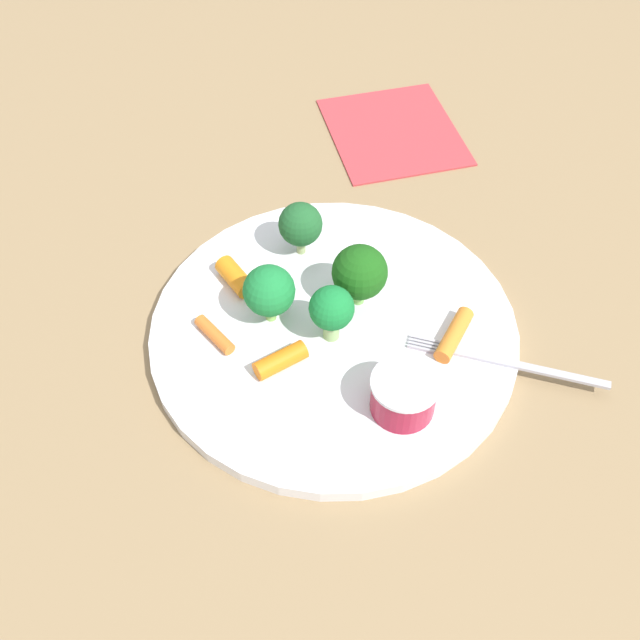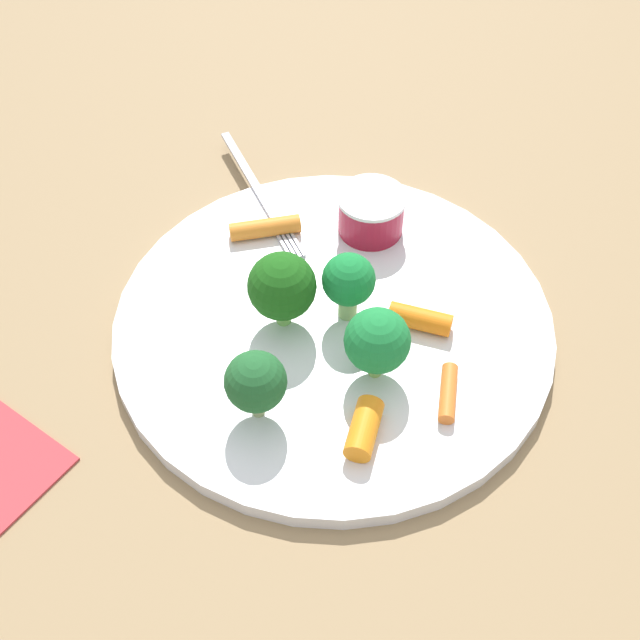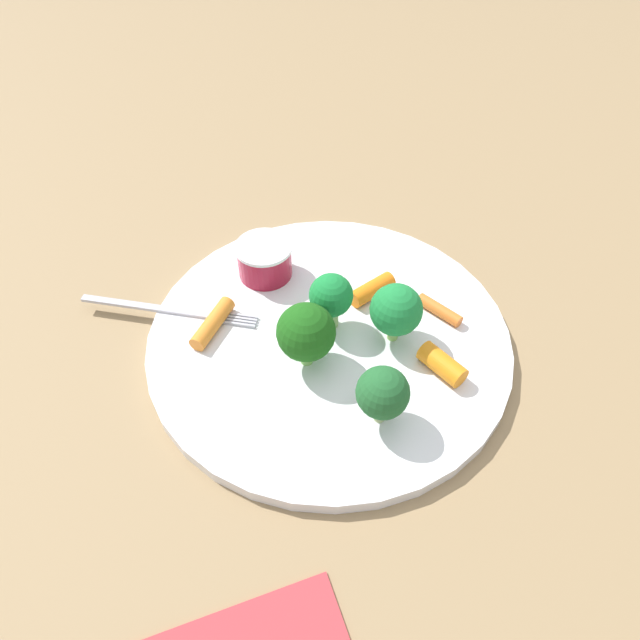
% 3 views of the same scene
% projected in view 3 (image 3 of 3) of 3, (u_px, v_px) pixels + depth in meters
% --- Properties ---
extents(ground_plane, '(2.40, 2.40, 0.00)m').
position_uv_depth(ground_plane, '(329.00, 343.00, 0.50)').
color(ground_plane, '#917651').
extents(plate, '(0.31, 0.31, 0.01)m').
position_uv_depth(plate, '(329.00, 338.00, 0.49)').
color(plate, white).
rests_on(plate, ground_plane).
extents(sauce_cup, '(0.05, 0.05, 0.03)m').
position_uv_depth(sauce_cup, '(265.00, 260.00, 0.52)').
color(sauce_cup, maroon).
rests_on(sauce_cup, plate).
extents(broccoli_floret_0, '(0.05, 0.05, 0.06)m').
position_uv_depth(broccoli_floret_0, '(306.00, 333.00, 0.44)').
color(broccoli_floret_0, '#7FBF5B').
rests_on(broccoli_floret_0, plate).
extents(broccoli_floret_1, '(0.04, 0.04, 0.06)m').
position_uv_depth(broccoli_floret_1, '(396.00, 310.00, 0.46)').
color(broccoli_floret_1, '#8BC05C').
rests_on(broccoli_floret_1, plate).
extents(broccoli_floret_2, '(0.04, 0.04, 0.05)m').
position_uv_depth(broccoli_floret_2, '(387.00, 391.00, 0.41)').
color(broccoli_floret_2, '#98A96E').
rests_on(broccoli_floret_2, plate).
extents(broccoli_floret_3, '(0.04, 0.04, 0.05)m').
position_uv_depth(broccoli_floret_3, '(331.00, 297.00, 0.47)').
color(broccoli_floret_3, '#94BA73').
rests_on(broccoli_floret_3, plate).
extents(carrot_stick_0, '(0.05, 0.05, 0.01)m').
position_uv_depth(carrot_stick_0, '(213.00, 323.00, 0.49)').
color(carrot_stick_0, orange).
rests_on(carrot_stick_0, plate).
extents(carrot_stick_1, '(0.04, 0.03, 0.01)m').
position_uv_depth(carrot_stick_1, '(439.00, 310.00, 0.50)').
color(carrot_stick_1, orange).
rests_on(carrot_stick_1, plate).
extents(carrot_stick_2, '(0.03, 0.05, 0.02)m').
position_uv_depth(carrot_stick_2, '(372.00, 290.00, 0.51)').
color(carrot_stick_2, orange).
rests_on(carrot_stick_2, plate).
extents(carrot_stick_3, '(0.04, 0.03, 0.02)m').
position_uv_depth(carrot_stick_3, '(442.00, 364.00, 0.45)').
color(carrot_stick_3, orange).
rests_on(carrot_stick_3, plate).
extents(fork, '(0.10, 0.14, 0.00)m').
position_uv_depth(fork, '(172.00, 310.00, 0.50)').
color(fork, '#B2B2BD').
rests_on(fork, plate).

